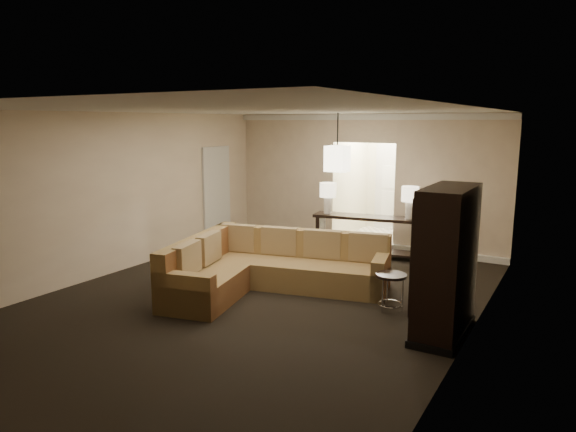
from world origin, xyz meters
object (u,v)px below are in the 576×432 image
Objects in this scene: sectional_sofa at (267,268)px; person at (406,197)px; armoire at (445,265)px; console_table at (367,232)px; coffee_table at (240,267)px; drink_table at (391,284)px.

sectional_sofa is 5.20m from person.
armoire reaches higher than sectional_sofa.
sectional_sofa is at bearing -111.06° from console_table.
sectional_sofa is 0.86m from coffee_table.
armoire is at bearing -62.89° from console_table.
sectional_sofa is 3.43× the size of coffee_table.
person is (0.02, 2.40, 0.40)m from console_table.
person is at bearing 70.75° from sectional_sofa.
console_table is at bearing 65.44° from sectional_sofa.
coffee_table is at bearing 169.39° from armoire.
person is at bearing 74.19° from coffee_table.
coffee_table is at bearing 175.16° from drink_table.
person is at bearing 112.26° from armoire.
coffee_table is at bearing 53.76° from person.
console_table is (0.58, 2.74, 0.13)m from sectional_sofa.
console_table is at bearing 69.20° from person.
armoire is at bearing -10.61° from coffee_table.
sectional_sofa is at bearing 173.33° from armoire.
armoire reaches higher than person.
sectional_sofa is at bearing 63.00° from person.
armoire is (2.83, -0.33, 0.54)m from sectional_sofa.
console_table reaches higher than coffee_table.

